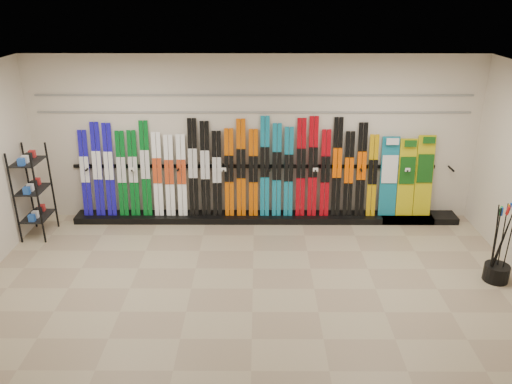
{
  "coord_description": "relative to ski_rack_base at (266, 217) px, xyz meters",
  "views": [
    {
      "loc": [
        0.07,
        -6.12,
        4.04
      ],
      "look_at": [
        0.04,
        1.0,
        1.1
      ],
      "focal_mm": 35.0,
      "sensor_mm": 36.0,
      "label": 1
    }
  ],
  "objects": [
    {
      "name": "snowboards",
      "position": [
        2.55,
        0.07,
        0.78
      ],
      "size": [
        0.95,
        0.23,
        1.48
      ],
      "color": "#14728C",
      "rests_on": "ski_rack_base"
    },
    {
      "name": "skis",
      "position": [
        -0.66,
        0.06,
        0.89
      ],
      "size": [
        5.38,
        0.26,
        1.82
      ],
      "color": "#1811AF",
      "rests_on": "ski_rack_base"
    },
    {
      "name": "pole_bin",
      "position": [
        3.38,
        -2.03,
        0.07
      ],
      "size": [
        0.36,
        0.36,
        0.25
      ],
      "primitive_type": "cylinder",
      "color": "black",
      "rests_on": "floor"
    },
    {
      "name": "floor",
      "position": [
        -0.22,
        -2.28,
        -0.06
      ],
      "size": [
        8.0,
        8.0,
        0.0
      ],
      "primitive_type": "plane",
      "color": "gray",
      "rests_on": "ground"
    },
    {
      "name": "slatwall_rail_0",
      "position": [
        -0.22,
        0.2,
        1.94
      ],
      "size": [
        7.6,
        0.02,
        0.03
      ],
      "primitive_type": "cube",
      "color": "gray",
      "rests_on": "back_wall"
    },
    {
      "name": "ceiling",
      "position": [
        -0.22,
        -2.28,
        2.94
      ],
      "size": [
        8.0,
        8.0,
        0.0
      ],
      "primitive_type": "plane",
      "rotation": [
        3.14,
        0.0,
        0.0
      ],
      "color": "silver",
      "rests_on": "back_wall"
    },
    {
      "name": "back_wall",
      "position": [
        -0.22,
        0.22,
        1.44
      ],
      "size": [
        8.0,
        0.0,
        8.0
      ],
      "primitive_type": "plane",
      "rotation": [
        1.57,
        0.0,
        0.0
      ],
      "color": "beige",
      "rests_on": "floor"
    },
    {
      "name": "slatwall_rail_1",
      "position": [
        -0.22,
        0.2,
        2.24
      ],
      "size": [
        7.6,
        0.02,
        0.03
      ],
      "primitive_type": "cube",
      "color": "gray",
      "rests_on": "back_wall"
    },
    {
      "name": "accessory_rack",
      "position": [
        -3.97,
        -0.58,
        0.74
      ],
      "size": [
        0.4,
        0.6,
        1.59
      ],
      "primitive_type": "cube",
      "color": "black",
      "rests_on": "floor"
    },
    {
      "name": "ski_poles",
      "position": [
        3.34,
        -2.03,
        0.55
      ],
      "size": [
        0.33,
        0.24,
        1.18
      ],
      "color": "black",
      "rests_on": "pole_bin"
    },
    {
      "name": "ski_rack_base",
      "position": [
        0.0,
        0.0,
        0.0
      ],
      "size": [
        8.0,
        0.4,
        0.12
      ],
      "primitive_type": "cube",
      "color": "black",
      "rests_on": "floor"
    }
  ]
}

